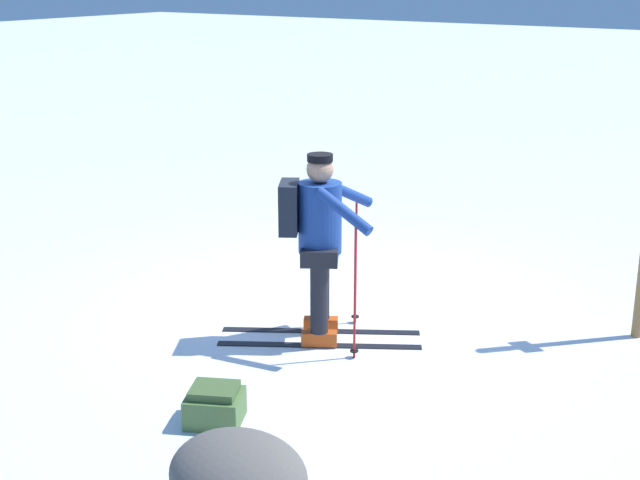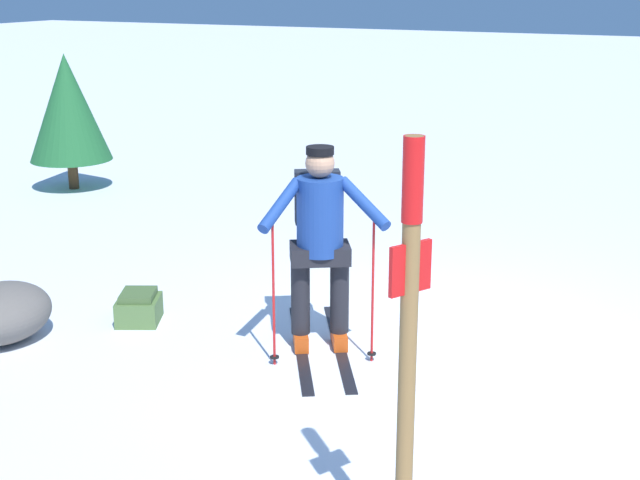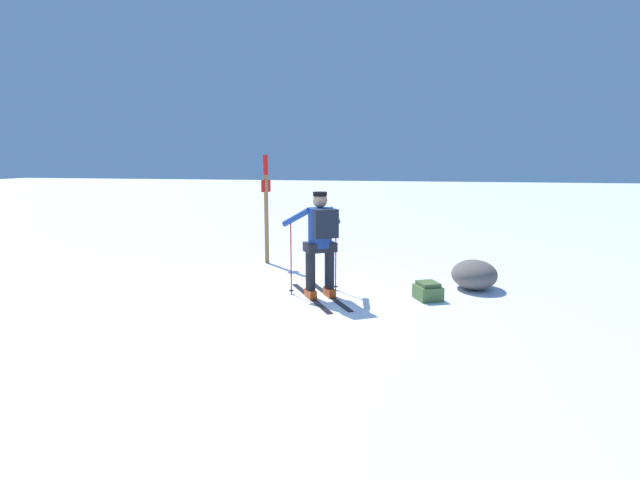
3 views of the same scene
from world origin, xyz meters
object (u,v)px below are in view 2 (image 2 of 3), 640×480
at_px(skier, 320,234).
at_px(dropped_backpack, 139,308).
at_px(trail_marker, 409,327).
at_px(rock_boulder, 1,313).
at_px(pine_tree, 68,108).

height_order(skier, dropped_backpack, skier).
xyz_separation_m(skier, trail_marker, (2.28, 1.58, 0.34)).
bearing_deg(rock_boulder, dropped_backpack, 137.33).
relative_size(dropped_backpack, trail_marker, 0.23).
xyz_separation_m(rock_boulder, pine_tree, (-4.46, -3.12, 0.89)).
relative_size(trail_marker, rock_boulder, 2.54).
bearing_deg(dropped_backpack, trail_marker, 57.08).
bearing_deg(pine_tree, dropped_backpack, 46.73).
bearing_deg(dropped_backpack, pine_tree, -133.27).
distance_m(dropped_backpack, rock_boulder, 1.11).
distance_m(rock_boulder, pine_tree, 5.52).
xyz_separation_m(skier, rock_boulder, (1.02, -2.37, -0.70)).
bearing_deg(trail_marker, pine_tree, -128.95).
relative_size(skier, trail_marker, 0.78).
bearing_deg(rock_boulder, skier, 113.35).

